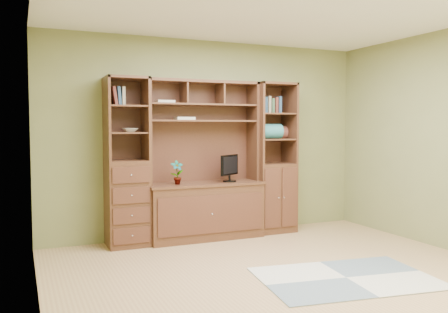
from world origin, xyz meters
name	(u,v)px	position (x,y,z in m)	size (l,w,h in m)	color
room	(286,143)	(0.00, 0.00, 1.30)	(4.60, 4.10, 2.64)	tan
center_hutch	(205,160)	(-0.17, 1.73, 1.02)	(1.54, 0.53, 2.05)	#4A2A1A
left_tower	(127,162)	(-1.17, 1.77, 1.02)	(0.50, 0.45, 2.05)	#4A2A1A
right_tower	(273,158)	(0.85, 1.77, 1.02)	(0.55, 0.45, 2.05)	#4A2A1A
rug	(346,278)	(0.48, -0.33, 0.01)	(1.64, 1.10, 0.01)	#989D9D
monitor	(230,163)	(0.16, 1.70, 0.97)	(0.40, 0.18, 0.49)	black
orchid	(177,172)	(-0.56, 1.70, 0.88)	(0.16, 0.11, 0.30)	#AC5A3A
magazines	(184,118)	(-0.42, 1.82, 1.56)	(0.24, 0.17, 0.04)	beige
bowl	(130,130)	(-1.13, 1.77, 1.41)	(0.19, 0.19, 0.05)	beige
blanket_teal	(269,131)	(0.76, 1.73, 1.39)	(0.35, 0.20, 0.20)	#2D7277
blanket_red	(275,132)	(0.94, 1.85, 1.38)	(0.31, 0.17, 0.17)	brown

